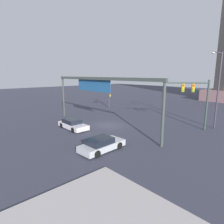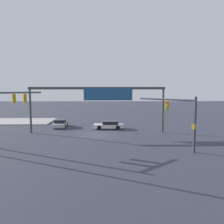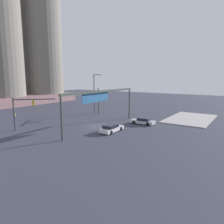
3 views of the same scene
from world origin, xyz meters
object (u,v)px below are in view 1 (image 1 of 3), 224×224
(traffic_signal_opposite_side, at_px, (109,90))
(sedan_car_waiting_far, at_px, (101,144))
(streetlamp_curved_arm, at_px, (218,86))
(sedan_car_approaching, at_px, (73,124))
(traffic_signal_near_corner, at_px, (198,96))

(traffic_signal_opposite_side, relative_size, sedan_car_waiting_far, 1.24)
(streetlamp_curved_arm, xyz_separation_m, sedan_car_approaching, (-12.01, -12.95, -4.76))
(traffic_signal_near_corner, xyz_separation_m, sedan_car_approaching, (-10.63, -10.80, -3.64))
(sedan_car_waiting_far, bearing_deg, sedan_car_approaching, 74.79)
(traffic_signal_opposite_side, distance_m, streetlamp_curved_arm, 19.18)
(traffic_signal_near_corner, height_order, sedan_car_approaching, traffic_signal_near_corner)
(traffic_signal_near_corner, relative_size, sedan_car_approaching, 1.35)
(traffic_signal_near_corner, distance_m, traffic_signal_opposite_side, 17.80)
(streetlamp_curved_arm, height_order, sedan_car_waiting_far, streetlamp_curved_arm)
(sedan_car_approaching, bearing_deg, traffic_signal_opposite_side, 120.20)
(traffic_signal_near_corner, distance_m, streetlamp_curved_arm, 2.79)
(traffic_signal_near_corner, height_order, traffic_signal_opposite_side, traffic_signal_near_corner)
(sedan_car_approaching, bearing_deg, streetlamp_curved_arm, 47.51)
(sedan_car_approaching, bearing_deg, traffic_signal_near_corner, 45.79)
(traffic_signal_near_corner, bearing_deg, traffic_signal_opposite_side, -45.94)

